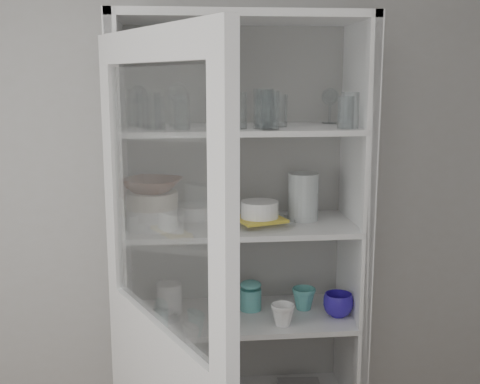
% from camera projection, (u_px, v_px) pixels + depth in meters
% --- Properties ---
extents(wall_back, '(3.60, 0.02, 2.60)m').
position_uv_depth(wall_back, '(191.00, 203.00, 2.69)').
color(wall_back, '#B9B9B9').
rests_on(wall_back, ground).
extents(pantry_cabinet, '(1.00, 0.45, 2.10)m').
position_uv_depth(pantry_cabinet, '(239.00, 291.00, 2.62)').
color(pantry_cabinet, silver).
rests_on(pantry_cabinet, floor).
extents(tumbler_0, '(0.07, 0.07, 0.13)m').
position_uv_depth(tumbler_0, '(156.00, 113.00, 2.26)').
color(tumbler_0, silver).
rests_on(tumbler_0, shelf_glass).
extents(tumbler_1, '(0.09, 0.09, 0.14)m').
position_uv_depth(tumbler_1, '(152.00, 111.00, 2.27)').
color(tumbler_1, silver).
rests_on(tumbler_1, shelf_glass).
extents(tumbler_2, '(0.09, 0.09, 0.14)m').
position_uv_depth(tumbler_2, '(238.00, 111.00, 2.30)').
color(tumbler_2, silver).
rests_on(tumbler_2, shelf_glass).
extents(tumbler_3, '(0.09, 0.09, 0.15)m').
position_uv_depth(tumbler_3, '(270.00, 110.00, 2.26)').
color(tumbler_3, silver).
rests_on(tumbler_3, shelf_glass).
extents(tumbler_4, '(0.10, 0.10, 0.15)m').
position_uv_depth(tumbler_4, '(263.00, 109.00, 2.31)').
color(tumbler_4, silver).
rests_on(tumbler_4, shelf_glass).
extents(tumbler_5, '(0.07, 0.07, 0.12)m').
position_uv_depth(tumbler_5, '(346.00, 113.00, 2.31)').
color(tumbler_5, silver).
rests_on(tumbler_5, shelf_glass).
extents(tumbler_6, '(0.09, 0.09, 0.14)m').
position_uv_depth(tumbler_6, '(350.00, 110.00, 2.31)').
color(tumbler_6, silver).
rests_on(tumbler_6, shelf_glass).
extents(tumbler_7, '(0.09, 0.09, 0.15)m').
position_uv_depth(tumbler_7, '(137.00, 108.00, 2.38)').
color(tumbler_7, silver).
rests_on(tumbler_7, shelf_glass).
extents(tumbler_8, '(0.07, 0.07, 0.13)m').
position_uv_depth(tumbler_8, '(144.00, 110.00, 2.38)').
color(tumbler_8, silver).
rests_on(tumbler_8, shelf_glass).
extents(tumbler_9, '(0.08, 0.08, 0.15)m').
position_uv_depth(tumbler_9, '(219.00, 108.00, 2.42)').
color(tumbler_9, silver).
rests_on(tumbler_9, shelf_glass).
extents(tumbler_10, '(0.10, 0.10, 0.15)m').
position_uv_depth(tumbler_10, '(265.00, 108.00, 2.42)').
color(tumbler_10, silver).
rests_on(tumbler_10, shelf_glass).
extents(tumbler_11, '(0.07, 0.07, 0.13)m').
position_uv_depth(tumbler_11, '(279.00, 111.00, 2.39)').
color(tumbler_11, silver).
rests_on(tumbler_11, shelf_glass).
extents(goblet_0, '(0.08, 0.08, 0.18)m').
position_uv_depth(goblet_0, '(138.00, 103.00, 2.47)').
color(goblet_0, silver).
rests_on(goblet_0, shelf_glass).
extents(goblet_1, '(0.08, 0.08, 0.19)m').
position_uv_depth(goblet_1, '(178.00, 102.00, 2.45)').
color(goblet_1, silver).
rests_on(goblet_1, shelf_glass).
extents(goblet_2, '(0.07, 0.07, 0.15)m').
position_uv_depth(goblet_2, '(262.00, 106.00, 2.50)').
color(goblet_2, silver).
rests_on(goblet_2, shelf_glass).
extents(goblet_3, '(0.07, 0.07, 0.16)m').
position_uv_depth(goblet_3, '(330.00, 104.00, 2.56)').
color(goblet_3, silver).
rests_on(goblet_3, shelf_glass).
extents(plate_stack_front, '(0.20, 0.20, 0.08)m').
position_uv_depth(plate_stack_front, '(153.00, 218.00, 2.40)').
color(plate_stack_front, white).
rests_on(plate_stack_front, shelf_plates).
extents(plate_stack_back, '(0.19, 0.19, 0.06)m').
position_uv_depth(plate_stack_back, '(193.00, 211.00, 2.59)').
color(plate_stack_back, white).
rests_on(plate_stack_back, shelf_plates).
extents(cream_bowl, '(0.24, 0.24, 0.06)m').
position_uv_depth(cream_bowl, '(152.00, 200.00, 2.39)').
color(cream_bowl, beige).
rests_on(cream_bowl, plate_stack_front).
extents(terracotta_bowl, '(0.30, 0.30, 0.06)m').
position_uv_depth(terracotta_bowl, '(152.00, 185.00, 2.38)').
color(terracotta_bowl, brown).
rests_on(terracotta_bowl, cream_bowl).
extents(glass_platter, '(0.34, 0.34, 0.02)m').
position_uv_depth(glass_platter, '(259.00, 222.00, 2.47)').
color(glass_platter, silver).
rests_on(glass_platter, shelf_plates).
extents(yellow_trivet, '(0.23, 0.23, 0.01)m').
position_uv_depth(yellow_trivet, '(259.00, 219.00, 2.47)').
color(yellow_trivet, gold).
rests_on(yellow_trivet, glass_platter).
extents(white_ramekin, '(0.19, 0.19, 0.07)m').
position_uv_depth(white_ramekin, '(259.00, 209.00, 2.46)').
color(white_ramekin, white).
rests_on(white_ramekin, yellow_trivet).
extents(grey_bowl_stack, '(0.13, 0.13, 0.20)m').
position_uv_depth(grey_bowl_stack, '(303.00, 197.00, 2.53)').
color(grey_bowl_stack, '#ADB4B5').
rests_on(grey_bowl_stack, shelf_plates).
extents(mug_blue, '(0.13, 0.13, 0.10)m').
position_uv_depth(mug_blue, '(338.00, 305.00, 2.54)').
color(mug_blue, '#222098').
rests_on(mug_blue, shelf_mugs).
extents(mug_teal, '(0.11, 0.11, 0.10)m').
position_uv_depth(mug_teal, '(304.00, 299.00, 2.61)').
color(mug_teal, teal).
rests_on(mug_teal, shelf_mugs).
extents(mug_white, '(0.12, 0.12, 0.09)m').
position_uv_depth(mug_white, '(283.00, 315.00, 2.44)').
color(mug_white, white).
rests_on(mug_white, shelf_mugs).
extents(teal_jar, '(0.09, 0.09, 0.11)m').
position_uv_depth(teal_jar, '(251.00, 297.00, 2.61)').
color(teal_jar, teal).
rests_on(teal_jar, shelf_mugs).
extents(measuring_cups, '(0.10, 0.10, 0.04)m').
position_uv_depth(measuring_cups, '(163.00, 316.00, 2.49)').
color(measuring_cups, silver).
rests_on(measuring_cups, shelf_mugs).
extents(white_canister, '(0.14, 0.14, 0.13)m').
position_uv_depth(white_canister, '(169.00, 298.00, 2.58)').
color(white_canister, white).
rests_on(white_canister, shelf_mugs).
extents(tumbler_12, '(0.06, 0.06, 0.13)m').
position_uv_depth(tumbler_12, '(182.00, 113.00, 2.28)').
color(tumbler_12, silver).
rests_on(tumbler_12, shelf_glass).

